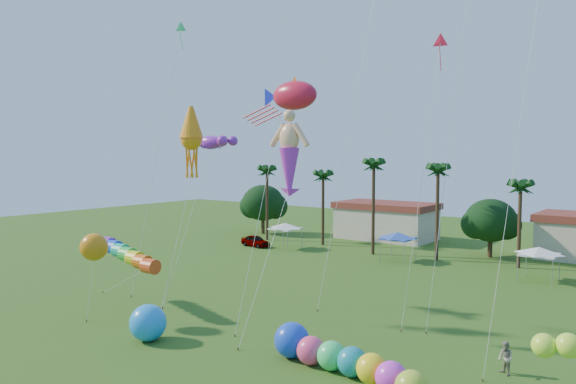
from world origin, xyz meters
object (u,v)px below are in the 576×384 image
Objects in this scene: car_a at (256,241)px; blue_ball at (148,323)px; spectator_b at (505,358)px; caterpillar_inflatable at (341,359)px.

car_a is 34.31m from blue_ball.
car_a is 2.34× the size of spectator_b.
spectator_b is 8.39m from caterpillar_inflatable.
blue_ball is at bearing -141.89° from car_a.
car_a is 41.95m from spectator_b.
car_a is 0.42× the size of caterpillar_inflatable.
caterpillar_inflatable is at bearing 12.06° from blue_ball.
caterpillar_inflatable is (-6.71, -5.03, -0.03)m from spectator_b.
spectator_b is at bearing 22.11° from blue_ball.
blue_ball is (16.88, -29.86, 0.42)m from car_a.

